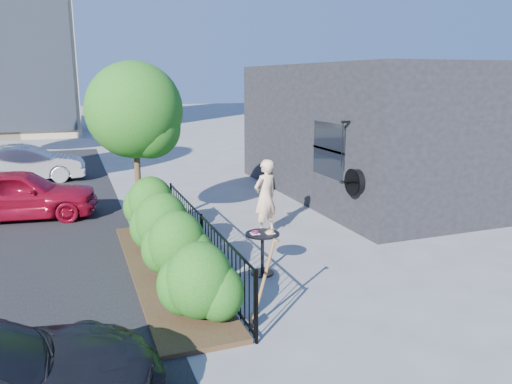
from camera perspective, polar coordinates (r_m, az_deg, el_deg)
name	(u,v)px	position (r m, az deg, el deg)	size (l,w,h in m)	color
ground	(274,259)	(10.31, 2.04, -7.62)	(120.00, 120.00, 0.00)	gray
shop_building	(381,130)	(16.35, 14.05, 6.89)	(6.22, 9.00, 4.00)	black
fence	(202,241)	(9.68, -6.21, -5.57)	(0.05, 6.05, 1.10)	black
planting_bed	(167,271)	(9.72, -10.18, -8.89)	(1.30, 6.00, 0.08)	#382616
shrubs	(170,236)	(9.61, -9.86, -4.96)	(1.10, 5.60, 1.24)	#1F5814
patio_tree	(138,116)	(11.79, -13.37, 8.44)	(2.20, 2.20, 3.94)	#3F2B19
cafe_table	(262,246)	(9.36, 0.74, -6.18)	(0.64, 0.64, 0.86)	black
woman	(265,197)	(11.69, 1.07, -0.57)	(0.65, 0.43, 1.78)	beige
shovel	(262,288)	(7.45, 0.65, -10.96)	(0.47, 0.18, 1.38)	brown
car_red	(18,194)	(14.34, -25.54, -0.23)	(1.57, 3.91, 1.33)	#A60D27
car_silver	(26,164)	(19.41, -24.77, 2.95)	(1.37, 3.92, 1.29)	#B4B4B9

